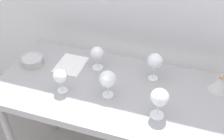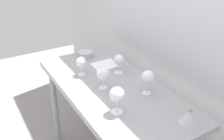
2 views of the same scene
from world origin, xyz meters
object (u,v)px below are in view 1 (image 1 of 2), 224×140
object	(u,v)px
wine_glass_near_right	(160,98)
decanter_funnel	(219,83)
wine_glass_far_right	(155,62)
wine_glass_far_left	(97,54)
wine_glass_near_left	(60,77)
tasting_sheet_upper	(71,65)
tasting_bowl	(32,60)
wine_glass_near_center	(108,79)

from	to	relation	value
wine_glass_near_right	decanter_funnel	world-z (taller)	wine_glass_near_right
wine_glass_far_right	wine_glass_near_right	world-z (taller)	wine_glass_near_right
wine_glass_far_left	wine_glass_near_left	bearing A→B (deg)	-113.76
wine_glass_near_right	decanter_funnel	distance (m)	0.44
tasting_sheet_upper	wine_glass_near_left	bearing A→B (deg)	-76.38
wine_glass_far_right	tasting_sheet_upper	world-z (taller)	wine_glass_far_right
decanter_funnel	wine_glass_far_right	bearing A→B (deg)	-176.95
wine_glass_near_right	decanter_funnel	bearing A→B (deg)	46.35
wine_glass_far_right	tasting_bowl	xyz separation A→B (m)	(-0.77, -0.10, -0.10)
wine_glass_near_center	wine_glass_near_right	xyz separation A→B (m)	(0.29, -0.07, 0.01)
wine_glass_near_center	tasting_sheet_upper	xyz separation A→B (m)	(-0.32, 0.20, -0.11)
wine_glass_near_center	tasting_bowl	bearing A→B (deg)	167.34
wine_glass_far_left	tasting_bowl	distance (m)	0.43
wine_glass_near_center	tasting_bowl	size ratio (longest dim) A/B	1.22
tasting_bowl	wine_glass_far_left	bearing A→B (deg)	12.79
wine_glass_near_left	wine_glass_far_left	bearing A→B (deg)	66.24
wine_glass_near_left	tasting_sheet_upper	world-z (taller)	wine_glass_near_left
wine_glass_near_left	tasting_sheet_upper	size ratio (longest dim) A/B	0.71
tasting_bowl	wine_glass_far_right	bearing A→B (deg)	7.41
wine_glass_far_left	wine_glass_near_center	bearing A→B (deg)	-56.75
wine_glass_near_left	tasting_bowl	xyz separation A→B (m)	(-0.30, 0.17, -0.08)
wine_glass_far_right	wine_glass_far_left	distance (m)	0.36
wine_glass_near_right	wine_glass_near_left	bearing A→B (deg)	178.02
tasting_sheet_upper	wine_glass_far_left	bearing A→B (deg)	7.75
wine_glass_far_right	wine_glass_near_right	bearing A→B (deg)	-74.71
wine_glass_far_left	wine_glass_near_left	size ratio (longest dim) A/B	1.03
tasting_bowl	tasting_sheet_upper	bearing A→B (deg)	16.23
wine_glass_near_right	tasting_bowl	xyz separation A→B (m)	(-0.85, 0.19, -0.10)
tasting_bowl	decanter_funnel	size ratio (longest dim) A/B	1.03
wine_glass_near_center	wine_glass_near_left	size ratio (longest dim) A/B	1.11
wine_glass_near_left	tasting_sheet_upper	bearing A→B (deg)	103.92
wine_glass_near_right	tasting_bowl	world-z (taller)	wine_glass_near_right
wine_glass_far_right	decanter_funnel	size ratio (longest dim) A/B	1.32
wine_glass_far_right	tasting_bowl	world-z (taller)	wine_glass_far_right
wine_glass_near_left	tasting_bowl	distance (m)	0.35
wine_glass_near_center	wine_glass_near_right	bearing A→B (deg)	-12.72
wine_glass_far_right	decanter_funnel	bearing A→B (deg)	3.05
tasting_bowl	decanter_funnel	xyz separation A→B (m)	(1.15, 0.12, 0.02)
wine_glass_near_right	wine_glass_near_center	bearing A→B (deg)	167.28
wine_glass_near_left	wine_glass_near_right	bearing A→B (deg)	-1.98
tasting_sheet_upper	decanter_funnel	bearing A→B (deg)	2.93
wine_glass_near_left	decanter_funnel	distance (m)	0.91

